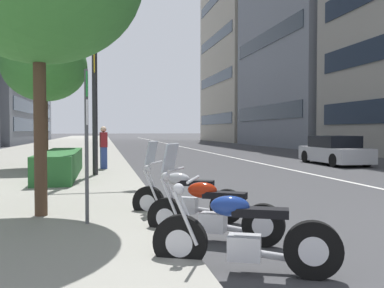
{
  "coord_description": "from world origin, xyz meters",
  "views": [
    {
      "loc": [
        -4.72,
        7.74,
        1.67
      ],
      "look_at": [
        12.51,
        4.01,
        1.08
      ],
      "focal_mm": 38.58,
      "sensor_mm": 36.0,
      "label": 1
    }
  ],
  "objects_px": {
    "parking_sign_by_curb": "(87,127)",
    "pedestrian_on_plaza": "(104,147)",
    "street_tree_mid_sidewalk": "(45,66)",
    "car_following_behind": "(334,151)",
    "motorcycle_second_in_row": "(184,197)",
    "motorcycle_mid_row": "(242,238)",
    "motorcycle_under_tarp": "(210,213)",
    "street_lamp_with_banners": "(104,28)"
  },
  "relations": [
    {
      "from": "motorcycle_under_tarp",
      "to": "motorcycle_second_in_row",
      "type": "distance_m",
      "value": 1.48
    },
    {
      "from": "motorcycle_second_in_row",
      "to": "parking_sign_by_curb",
      "type": "relative_size",
      "value": 0.77
    },
    {
      "from": "motorcycle_mid_row",
      "to": "pedestrian_on_plaza",
      "type": "relative_size",
      "value": 1.23
    },
    {
      "from": "motorcycle_second_in_row",
      "to": "motorcycle_mid_row",
      "type": "bearing_deg",
      "value": 119.5
    },
    {
      "from": "car_following_behind",
      "to": "parking_sign_by_curb",
      "type": "bearing_deg",
      "value": 136.04
    },
    {
      "from": "motorcycle_under_tarp",
      "to": "street_lamp_with_banners",
      "type": "relative_size",
      "value": 0.22
    },
    {
      "from": "parking_sign_by_curb",
      "to": "street_lamp_with_banners",
      "type": "xyz_separation_m",
      "value": [
        7.5,
        -0.33,
        3.43
      ]
    },
    {
      "from": "motorcycle_mid_row",
      "to": "parking_sign_by_curb",
      "type": "xyz_separation_m",
      "value": [
        2.37,
        1.83,
        1.3
      ]
    },
    {
      "from": "parking_sign_by_curb",
      "to": "street_lamp_with_banners",
      "type": "bearing_deg",
      "value": -2.49
    },
    {
      "from": "motorcycle_under_tarp",
      "to": "motorcycle_second_in_row",
      "type": "height_order",
      "value": "motorcycle_under_tarp"
    },
    {
      "from": "car_following_behind",
      "to": "street_tree_mid_sidewalk",
      "type": "bearing_deg",
      "value": 92.34
    },
    {
      "from": "motorcycle_second_in_row",
      "to": "street_lamp_with_banners",
      "type": "relative_size",
      "value": 0.23
    },
    {
      "from": "car_following_behind",
      "to": "street_tree_mid_sidewalk",
      "type": "xyz_separation_m",
      "value": [
        -0.27,
        13.31,
        3.63
      ]
    },
    {
      "from": "motorcycle_mid_row",
      "to": "motorcycle_under_tarp",
      "type": "xyz_separation_m",
      "value": [
        1.43,
        0.01,
        0.01
      ]
    },
    {
      "from": "parking_sign_by_curb",
      "to": "street_tree_mid_sidewalk",
      "type": "distance_m",
      "value": 11.41
    },
    {
      "from": "street_tree_mid_sidewalk",
      "to": "pedestrian_on_plaza",
      "type": "xyz_separation_m",
      "value": [
        -1.2,
        -2.33,
        -3.29
      ]
    },
    {
      "from": "motorcycle_mid_row",
      "to": "car_following_behind",
      "type": "height_order",
      "value": "car_following_behind"
    },
    {
      "from": "motorcycle_second_in_row",
      "to": "street_tree_mid_sidewalk",
      "type": "bearing_deg",
      "value": -42.77
    },
    {
      "from": "car_following_behind",
      "to": "street_tree_mid_sidewalk",
      "type": "relative_size",
      "value": 0.75
    },
    {
      "from": "street_lamp_with_banners",
      "to": "car_following_behind",
      "type": "bearing_deg",
      "value": -71.33
    },
    {
      "from": "motorcycle_under_tarp",
      "to": "motorcycle_mid_row",
      "type": "bearing_deg",
      "value": 122.35
    },
    {
      "from": "motorcycle_mid_row",
      "to": "street_tree_mid_sidewalk",
      "type": "relative_size",
      "value": 0.37
    },
    {
      "from": "motorcycle_mid_row",
      "to": "pedestrian_on_plaza",
      "type": "xyz_separation_m",
      "value": [
        12.1,
        1.55,
        0.57
      ]
    },
    {
      "from": "motorcycle_mid_row",
      "to": "street_lamp_with_banners",
      "type": "relative_size",
      "value": 0.24
    },
    {
      "from": "motorcycle_under_tarp",
      "to": "parking_sign_by_curb",
      "type": "xyz_separation_m",
      "value": [
        0.94,
        1.82,
        1.28
      ]
    },
    {
      "from": "parking_sign_by_curb",
      "to": "street_lamp_with_banners",
      "type": "relative_size",
      "value": 0.3
    },
    {
      "from": "motorcycle_second_in_row",
      "to": "parking_sign_by_curb",
      "type": "bearing_deg",
      "value": 44.66
    },
    {
      "from": "parking_sign_by_curb",
      "to": "street_tree_mid_sidewalk",
      "type": "bearing_deg",
      "value": 10.65
    },
    {
      "from": "street_lamp_with_banners",
      "to": "street_tree_mid_sidewalk",
      "type": "height_order",
      "value": "street_lamp_with_banners"
    },
    {
      "from": "motorcycle_mid_row",
      "to": "pedestrian_on_plaza",
      "type": "bearing_deg",
      "value": -58.48
    },
    {
      "from": "motorcycle_second_in_row",
      "to": "car_following_behind",
      "type": "xyz_separation_m",
      "value": [
        10.66,
        -9.54,
        0.23
      ]
    },
    {
      "from": "motorcycle_second_in_row",
      "to": "street_tree_mid_sidewalk",
      "type": "relative_size",
      "value": 0.35
    },
    {
      "from": "parking_sign_by_curb",
      "to": "pedestrian_on_plaza",
      "type": "xyz_separation_m",
      "value": [
        9.73,
        -0.28,
        -0.73
      ]
    },
    {
      "from": "motorcycle_under_tarp",
      "to": "street_tree_mid_sidewalk",
      "type": "height_order",
      "value": "street_tree_mid_sidewalk"
    },
    {
      "from": "car_following_behind",
      "to": "motorcycle_mid_row",
      "type": "bearing_deg",
      "value": 146.39
    },
    {
      "from": "motorcycle_second_in_row",
      "to": "parking_sign_by_curb",
      "type": "xyz_separation_m",
      "value": [
        -0.54,
        1.72,
        1.29
      ]
    },
    {
      "from": "parking_sign_by_curb",
      "to": "pedestrian_on_plaza",
      "type": "height_order",
      "value": "parking_sign_by_curb"
    },
    {
      "from": "car_following_behind",
      "to": "pedestrian_on_plaza",
      "type": "xyz_separation_m",
      "value": [
        -1.47,
        10.98,
        0.33
      ]
    },
    {
      "from": "parking_sign_by_curb",
      "to": "street_tree_mid_sidewalk",
      "type": "xyz_separation_m",
      "value": [
        10.93,
        2.06,
        2.57
      ]
    },
    {
      "from": "street_lamp_with_banners",
      "to": "parking_sign_by_curb",
      "type": "bearing_deg",
      "value": 177.51
    },
    {
      "from": "street_lamp_with_banners",
      "to": "pedestrian_on_plaza",
      "type": "height_order",
      "value": "street_lamp_with_banners"
    },
    {
      "from": "motorcycle_under_tarp",
      "to": "motorcycle_second_in_row",
      "type": "bearing_deg",
      "value": -53.86
    }
  ]
}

